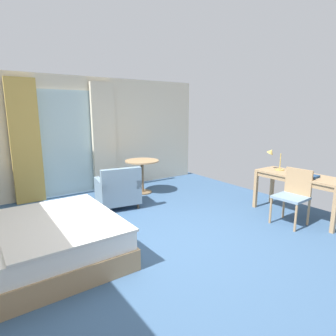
# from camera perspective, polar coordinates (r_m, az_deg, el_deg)

# --- Properties ---
(ground) EXTENTS (6.37, 7.10, 0.10)m
(ground) POSITION_cam_1_polar(r_m,az_deg,el_deg) (4.11, -0.09, -15.72)
(ground) COLOR #38567A
(wall_back) EXTENTS (5.97, 0.12, 2.58)m
(wall_back) POSITION_cam_1_polar(r_m,az_deg,el_deg) (6.65, -16.66, 6.40)
(wall_back) COLOR beige
(wall_back) RESTS_ON ground
(balcony_glass_door) EXTENTS (1.19, 0.02, 2.27)m
(balcony_glass_door) POSITION_cam_1_polar(r_m,az_deg,el_deg) (6.46, -19.94, 4.67)
(balcony_glass_door) COLOR silver
(balcony_glass_door) RESTS_ON ground
(curtain_panel_left) EXTENTS (0.55, 0.10, 2.46)m
(curtain_panel_left) POSITION_cam_1_polar(r_m,az_deg,el_deg) (6.20, -27.03, 4.72)
(curtain_panel_left) COLOR tan
(curtain_panel_left) RESTS_ON ground
(curtain_panel_right) EXTENTS (0.54, 0.10, 2.46)m
(curtain_panel_right) POSITION_cam_1_polar(r_m,az_deg,el_deg) (6.62, -12.94, 6.06)
(curtain_panel_right) COLOR beige
(curtain_panel_right) RESTS_ON ground
(bed) EXTENTS (2.10, 1.74, 1.03)m
(bed) POSITION_cam_1_polar(r_m,az_deg,el_deg) (3.81, -27.21, -13.94)
(bed) COLOR tan
(bed) RESTS_ON ground
(writing_desk) EXTENTS (0.59, 1.50, 0.75)m
(writing_desk) POSITION_cam_1_polar(r_m,az_deg,el_deg) (5.40, 25.38, -2.15)
(writing_desk) COLOR tan
(writing_desk) RESTS_ON ground
(desk_chair) EXTENTS (0.48, 0.49, 0.91)m
(desk_chair) POSITION_cam_1_polar(r_m,az_deg,el_deg) (5.03, 24.21, -4.66)
(desk_chair) COLOR gray
(desk_chair) RESTS_ON ground
(desk_lamp) EXTENTS (0.24, 0.31, 0.41)m
(desk_lamp) POSITION_cam_1_polar(r_m,az_deg,el_deg) (5.61, 20.70, 2.24)
(desk_lamp) COLOR tan
(desk_lamp) RESTS_ON writing_desk
(closed_book) EXTENTS (0.25, 0.26, 0.04)m
(closed_book) POSITION_cam_1_polar(r_m,az_deg,el_deg) (5.23, 26.95, -1.48)
(closed_book) COLOR navy
(closed_book) RESTS_ON writing_desk
(armchair_by_window) EXTENTS (0.84, 0.79, 0.81)m
(armchair_by_window) POSITION_cam_1_polar(r_m,az_deg,el_deg) (5.47, -10.10, -4.54)
(armchair_by_window) COLOR gray
(armchair_by_window) RESTS_ON ground
(round_cafe_table) EXTENTS (0.76, 0.76, 0.75)m
(round_cafe_table) POSITION_cam_1_polar(r_m,az_deg,el_deg) (6.31, -5.30, -0.11)
(round_cafe_table) COLOR tan
(round_cafe_table) RESTS_ON ground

